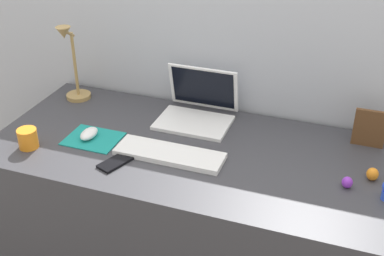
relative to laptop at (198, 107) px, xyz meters
name	(u,v)px	position (x,y,z in m)	size (l,w,h in m)	color
back_wall	(230,122)	(0.10, 0.16, -0.14)	(2.83, 0.05, 1.31)	#B2B7C1
desk	(201,226)	(0.10, -0.24, -0.42)	(1.63, 0.72, 0.74)	#38383D
laptop	(198,107)	(0.00, 0.00, 0.00)	(0.30, 0.26, 0.21)	white
keyboard	(170,154)	(0.00, -0.32, -0.04)	(0.41, 0.13, 0.02)	white
mousepad	(93,139)	(-0.33, -0.31, -0.05)	(0.21, 0.17, 0.00)	teal
mouse	(89,134)	(-0.35, -0.30, -0.03)	(0.06, 0.10, 0.03)	white
cell_phone	(115,162)	(-0.17, -0.43, -0.05)	(0.06, 0.13, 0.01)	black
desk_lamp	(72,65)	(-0.58, -0.02, 0.11)	(0.11, 0.14, 0.35)	#A5844C
picture_frame	(370,128)	(0.68, 0.01, 0.02)	(0.12, 0.02, 0.15)	brown
coffee_mug	(28,138)	(-0.53, -0.44, -0.02)	(0.07, 0.07, 0.08)	orange
toy_figurine_purple	(347,182)	(0.64, -0.29, -0.03)	(0.04, 0.04, 0.04)	purple
toy_figurine_orange	(372,174)	(0.72, -0.22, -0.03)	(0.04, 0.04, 0.05)	orange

